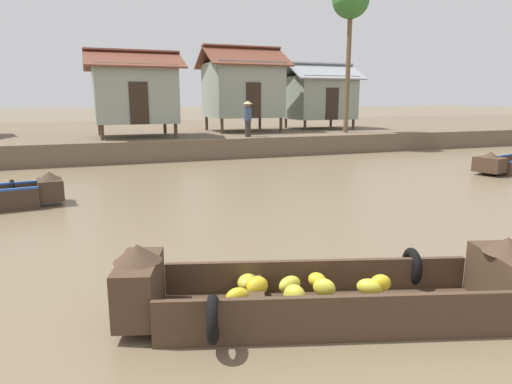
% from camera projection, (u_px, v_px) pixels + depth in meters
% --- Properties ---
extents(ground_plane, '(300.00, 300.00, 0.00)m').
position_uv_depth(ground_plane, '(239.00, 209.00, 10.98)').
color(ground_plane, '#726047').
extents(riverbank_strip, '(160.00, 20.00, 0.91)m').
position_uv_depth(riverbank_strip, '(143.00, 135.00, 28.31)').
color(riverbank_strip, brown).
rests_on(riverbank_strip, ground).
extents(banana_boat, '(4.98, 2.41, 0.98)m').
position_uv_depth(banana_boat, '(324.00, 293.00, 5.45)').
color(banana_boat, '#473323').
rests_on(banana_boat, ground).
extents(stilt_house_mid_left, '(4.26, 3.81, 3.94)m').
position_uv_depth(stilt_house_mid_left, '(134.00, 93.00, 20.75)').
color(stilt_house_mid_left, '#4C3826').
rests_on(stilt_house_mid_left, riverbank_strip).
extents(stilt_house_mid_right, '(4.36, 4.00, 4.54)m').
position_uv_depth(stilt_house_mid_right, '(242.00, 89.00, 24.42)').
color(stilt_house_mid_right, '#4C3826').
rests_on(stilt_house_mid_right, riverbank_strip).
extents(stilt_house_right, '(4.27, 3.50, 3.85)m').
position_uv_depth(stilt_house_right, '(319.00, 97.00, 26.86)').
color(stilt_house_right, '#4C3826').
rests_on(stilt_house_right, riverbank_strip).
extents(palm_tree_mid, '(1.87, 1.87, 7.57)m').
position_uv_depth(palm_tree_mid, '(351.00, 3.00, 22.58)').
color(palm_tree_mid, brown).
rests_on(palm_tree_mid, riverbank_strip).
extents(vendor_person, '(0.44, 0.44, 1.66)m').
position_uv_depth(vendor_person, '(248.00, 117.00, 20.95)').
color(vendor_person, '#332D28').
rests_on(vendor_person, riverbank_strip).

